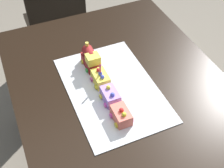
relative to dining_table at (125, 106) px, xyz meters
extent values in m
plane|color=gray|center=(0.00, 0.00, -0.63)|extent=(8.00, 8.00, 0.00)
cube|color=black|center=(0.00, 0.00, 0.09)|extent=(1.40, 1.00, 0.03)
cube|color=black|center=(-0.64, -0.44, -0.28)|extent=(0.07, 0.07, 0.71)
cube|color=black|center=(-0.64, 0.44, -0.28)|extent=(0.07, 0.07, 0.71)
cube|color=black|center=(-1.10, -0.08, -0.19)|extent=(0.40, 0.40, 0.04)
cube|color=black|center=(-0.92, -0.08, 0.03)|extent=(0.04, 0.40, 0.40)
cube|color=black|center=(-1.27, 0.09, -0.42)|extent=(0.04, 0.04, 0.42)
cube|color=black|center=(-1.27, -0.25, -0.42)|extent=(0.04, 0.04, 0.42)
cube|color=black|center=(-0.93, 0.09, -0.42)|extent=(0.04, 0.04, 0.42)
cube|color=black|center=(-0.93, -0.25, -0.42)|extent=(0.04, 0.04, 0.42)
cube|color=silver|center=(-0.04, -0.05, 0.11)|extent=(0.60, 0.40, 0.00)
cube|color=maroon|center=(-0.23, -0.09, 0.14)|extent=(0.12, 0.06, 0.05)
cylinder|color=maroon|center=(-0.24, -0.09, 0.18)|extent=(0.07, 0.05, 0.05)
cube|color=#F4E04C|center=(-0.19, -0.09, 0.18)|extent=(0.06, 0.06, 0.04)
cylinder|color=#F4E04C|center=(-0.27, -0.09, 0.21)|extent=(0.02, 0.02, 0.03)
sphere|color=#F4EFCC|center=(-0.30, -0.09, 0.14)|extent=(0.02, 0.02, 0.02)
cylinder|color=yellow|center=(-0.26, -0.12, 0.12)|extent=(0.02, 0.01, 0.02)
cylinder|color=green|center=(-0.19, -0.12, 0.12)|extent=(0.02, 0.01, 0.02)
cylinder|color=#4C59D8|center=(-0.26, -0.05, 0.12)|extent=(0.02, 0.01, 0.02)
cylinder|color=#D84CB2|center=(-0.19, -0.05, 0.12)|extent=(0.02, 0.01, 0.02)
cube|color=#F4E04C|center=(-0.10, -0.09, 0.14)|extent=(0.10, 0.06, 0.06)
cylinder|color=#D84CB2|center=(-0.12, -0.12, 0.12)|extent=(0.02, 0.01, 0.02)
cylinder|color=yellow|center=(-0.07, -0.12, 0.12)|extent=(0.02, 0.01, 0.02)
cylinder|color=red|center=(-0.12, -0.05, 0.12)|extent=(0.02, 0.01, 0.02)
cylinder|color=yellow|center=(-0.07, -0.05, 0.12)|extent=(0.02, 0.01, 0.02)
sphere|color=#4C59D8|center=(-0.10, -0.09, 0.17)|extent=(0.02, 0.02, 0.02)
sphere|color=red|center=(-0.12, -0.09, 0.17)|extent=(0.02, 0.02, 0.02)
sphere|color=#4C59D8|center=(-0.07, -0.09, 0.17)|extent=(0.02, 0.02, 0.02)
cube|color=#AD84E0|center=(0.02, -0.09, 0.14)|extent=(0.10, 0.06, 0.06)
cylinder|color=yellow|center=(-0.01, -0.12, 0.12)|extent=(0.02, 0.01, 0.02)
cylinder|color=#D84CB2|center=(0.05, -0.12, 0.12)|extent=(0.02, 0.01, 0.02)
cylinder|color=yellow|center=(-0.01, -0.05, 0.12)|extent=(0.02, 0.01, 0.02)
cylinder|color=red|center=(0.05, -0.05, 0.12)|extent=(0.02, 0.01, 0.02)
sphere|color=#4C59D8|center=(0.05, -0.09, 0.17)|extent=(0.02, 0.02, 0.02)
sphere|color=yellow|center=(0.00, -0.09, 0.17)|extent=(0.02, 0.02, 0.02)
cube|color=#F27260|center=(0.14, -0.09, 0.14)|extent=(0.10, 0.06, 0.06)
cylinder|color=#D84CB2|center=(0.11, -0.12, 0.12)|extent=(0.02, 0.01, 0.02)
cylinder|color=yellow|center=(0.17, -0.12, 0.12)|extent=(0.02, 0.01, 0.02)
cylinder|color=#D84CB2|center=(0.11, -0.05, 0.12)|extent=(0.02, 0.01, 0.02)
cylinder|color=#D84CB2|center=(0.17, -0.05, 0.12)|extent=(0.02, 0.01, 0.02)
sphere|color=red|center=(0.14, -0.09, 0.17)|extent=(0.02, 0.02, 0.02)
sphere|color=yellow|center=(0.16, -0.09, 0.17)|extent=(0.02, 0.02, 0.02)
cylinder|color=#F24C59|center=(-0.09, -0.09, 0.21)|extent=(0.01, 0.01, 0.05)
cone|color=yellow|center=(-0.09, -0.09, 0.24)|extent=(0.01, 0.01, 0.01)
camera|label=1|loc=(0.83, -0.42, 1.13)|focal=47.38mm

